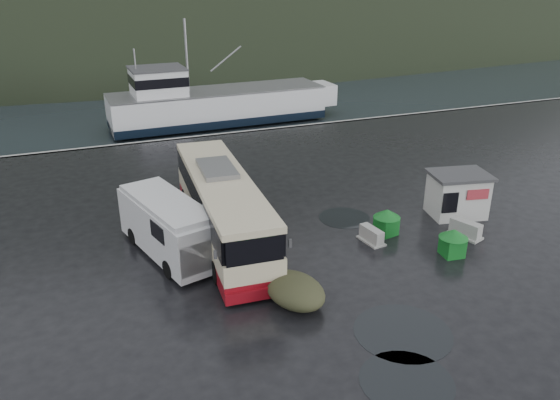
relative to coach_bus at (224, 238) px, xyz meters
name	(u,v)px	position (x,y,z in m)	size (l,w,h in m)	color
ground	(301,254)	(2.80, -2.76, 0.00)	(160.00, 160.00, 0.00)	black
harbor_water	(101,27)	(2.80, 107.24, 0.00)	(300.00, 180.00, 0.02)	black
quay_edge	(198,136)	(2.80, 17.24, 0.00)	(160.00, 0.60, 1.50)	#999993
coach_bus	(224,238)	(0.00, 0.00, 0.00)	(2.97, 11.82, 3.34)	beige
white_van	(171,253)	(-2.68, -0.60, 0.00)	(2.18, 6.35, 2.66)	silver
waste_bin_left	(385,234)	(7.42, -2.43, 0.00)	(0.94, 0.94, 1.31)	#11651F
waste_bin_right	(451,255)	(9.05, -5.35, 0.00)	(0.93, 0.93, 1.29)	#11651F
dome_tent	(295,302)	(1.04, -6.27, 0.00)	(1.98, 2.77, 1.09)	#353721
ticket_kiosk	(455,215)	(12.00, -1.79, 0.00)	(2.94, 2.22, 2.30)	#BCBCB7
jersey_barrier_a	(371,242)	(6.36, -2.89, 0.00)	(0.71, 1.43, 0.71)	#999993
jersey_barrier_b	(464,236)	(10.83, -4.03, 0.00)	(0.80, 1.59, 0.80)	#999993
fishing_trawler	(218,108)	(6.72, 25.48, 0.00)	(23.04, 5.07, 9.22)	silver
puddles	(384,306)	(4.12, -7.75, 0.01)	(6.64, 14.34, 0.01)	black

